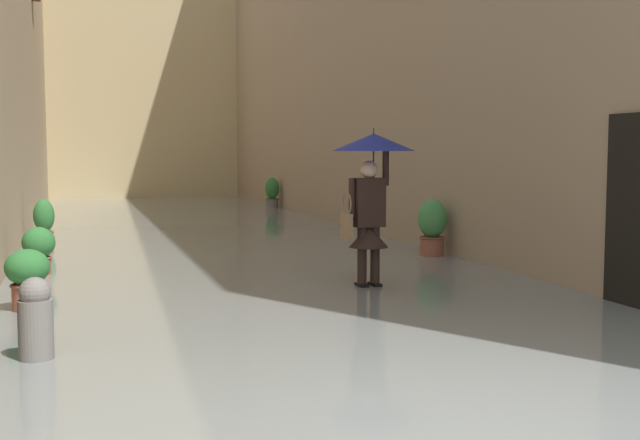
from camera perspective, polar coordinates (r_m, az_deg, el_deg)
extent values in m
plane|color=gray|center=(17.21, -8.84, -0.99)|extent=(63.82, 63.82, 0.00)
cube|color=slate|center=(17.21, -8.84, -0.88)|extent=(7.64, 31.53, 0.06)
cube|color=tan|center=(31.08, -12.77, 13.80)|extent=(10.44, 1.80, 13.19)
cube|color=black|center=(10.11, 3.03, -4.87)|extent=(0.12, 0.24, 0.10)
cylinder|color=black|center=(10.05, 3.04, -2.56)|extent=(0.13, 0.13, 0.72)
cube|color=black|center=(10.18, 3.97, -4.81)|extent=(0.12, 0.24, 0.10)
cylinder|color=black|center=(10.12, 3.98, -2.51)|extent=(0.13, 0.13, 0.72)
cube|color=black|center=(10.02, 3.54, 1.27)|extent=(0.39, 0.24, 0.62)
cone|color=black|center=(10.06, 3.52, -1.17)|extent=(0.52, 0.52, 0.28)
sphere|color=#DBB293|center=(10.00, 3.55, 3.65)|extent=(0.22, 0.22, 0.22)
cylinder|color=black|center=(10.09, 4.75, 3.73)|extent=(0.09, 0.09, 0.44)
cylinder|color=black|center=(9.93, 2.32, 1.64)|extent=(0.09, 0.09, 0.48)
cylinder|color=black|center=(10.02, 3.87, 4.32)|extent=(0.02, 0.02, 0.45)
cone|color=navy|center=(10.02, 3.88, 5.61)|extent=(1.05, 1.05, 0.22)
cylinder|color=black|center=(10.02, 3.88, 6.41)|extent=(0.01, 0.01, 0.08)
cube|color=#8C6B4C|center=(9.91, 1.92, -0.44)|extent=(0.07, 0.28, 0.32)
torus|color=#8C6B4C|center=(9.88, 1.93, 1.18)|extent=(0.03, 0.30, 0.30)
cylinder|color=#9E563D|center=(11.70, -19.56, -3.32)|extent=(0.31, 0.31, 0.30)
torus|color=brown|center=(11.68, -19.58, -2.60)|extent=(0.35, 0.35, 0.04)
ellipsoid|color=#2D7033|center=(11.65, -19.61, -1.54)|extent=(0.45, 0.45, 0.43)
cylinder|color=brown|center=(9.17, -20.27, -5.46)|extent=(0.34, 0.34, 0.33)
torus|color=brown|center=(9.15, -20.30, -4.43)|extent=(0.37, 0.37, 0.04)
ellipsoid|color=#2D7033|center=(9.12, -20.34, -3.21)|extent=(0.47, 0.47, 0.39)
cylinder|color=#66605B|center=(23.77, -3.47, 1.11)|extent=(0.38, 0.38, 0.33)
torus|color=#56524E|center=(23.76, -3.47, 1.51)|extent=(0.41, 0.41, 0.04)
ellipsoid|color=#2D7033|center=(23.74, -3.47, 2.29)|extent=(0.42, 0.42, 0.65)
cylinder|color=#9E563D|center=(15.64, -19.22, -1.32)|extent=(0.31, 0.31, 0.27)
torus|color=brown|center=(15.62, -19.24, -0.83)|extent=(0.35, 0.35, 0.04)
ellipsoid|color=#2D7033|center=(15.60, -19.27, 0.29)|extent=(0.38, 0.38, 0.61)
cylinder|color=brown|center=(13.15, 8.06, -2.04)|extent=(0.39, 0.39, 0.36)
torus|color=brown|center=(13.13, 8.07, -1.26)|extent=(0.42, 0.42, 0.04)
ellipsoid|color=#428947|center=(13.10, 8.09, 0.11)|extent=(0.48, 0.48, 0.63)
cylinder|color=slate|center=(7.01, -19.78, -7.69)|extent=(0.28, 0.28, 0.56)
sphere|color=slate|center=(6.95, -19.86, -4.92)|extent=(0.26, 0.26, 0.26)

